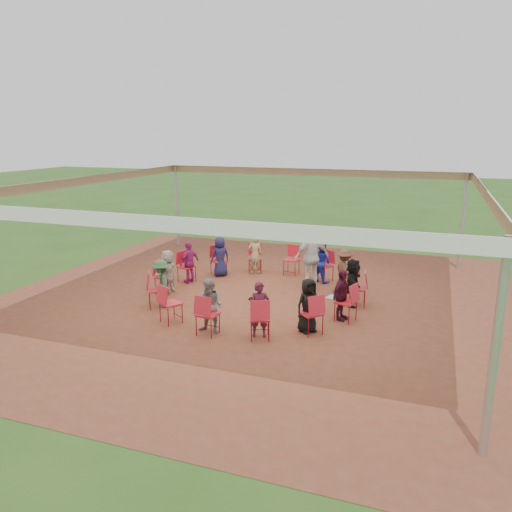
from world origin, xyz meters
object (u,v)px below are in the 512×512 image
(person_seated_5, at_px, (220,257))
(person_seated_9, at_px, (210,306))
(person_seated_3, at_px, (322,262))
(chair_1, at_px, (357,289))
(chair_3, at_px, (324,266))
(chair_11, at_px, (208,314))
(person_seated_0, at_px, (341,295))
(person_seated_8, at_px, (161,284))
(standing_person, at_px, (312,257))
(chair_10, at_px, (171,304))
(chair_4, at_px, (292,260))
(person_seated_7, at_px, (168,272))
(chair_8, at_px, (164,277))
(chair_2, at_px, (348,276))
(chair_5, at_px, (255,258))
(person_seated_10, at_px, (260,310))
(cable_coil, at_px, (255,299))
(chair_12, at_px, (260,318))
(chair_9, at_px, (157,290))
(chair_13, at_px, (311,314))
(person_seated_1, at_px, (353,282))
(person_seated_4, at_px, (255,254))
(chair_6, at_px, (219,261))
(chair_0, at_px, (346,302))
(person_seated_6, at_px, (189,262))
(laptop, at_px, (335,295))
(person_seated_2, at_px, (344,271))
(person_seated_11, at_px, (308,305))
(chair_7, at_px, (187,267))

(person_seated_5, distance_m, person_seated_9, 4.35)
(person_seated_3, height_order, person_seated_9, same)
(chair_1, xyz_separation_m, chair_3, (-1.23, 1.82, 0.00))
(chair_11, relative_size, person_seated_0, 0.76)
(person_seated_8, distance_m, standing_person, 4.14)
(chair_10, distance_m, person_seated_0, 3.87)
(chair_1, xyz_separation_m, chair_4, (-2.30, 2.16, 0.00))
(person_seated_0, relative_size, person_seated_7, 1.00)
(chair_4, height_order, chair_8, same)
(chair_2, bearing_deg, chair_5, 38.57)
(chair_1, height_order, person_seated_10, person_seated_10)
(cable_coil, bearing_deg, person_seated_5, 134.88)
(chair_1, bearing_deg, chair_12, 141.43)
(chair_9, bearing_deg, person_seated_10, 40.31)
(chair_3, distance_m, person_seated_8, 4.82)
(chair_9, height_order, chair_13, same)
(chair_11, distance_m, person_seated_1, 3.87)
(chair_4, height_order, person_seated_4, person_seated_4)
(standing_person, bearing_deg, chair_5, -67.39)
(chair_6, bearing_deg, chair_0, 102.86)
(chair_11, relative_size, person_seated_4, 0.76)
(chair_10, distance_m, person_seated_6, 3.09)
(chair_10, bearing_deg, chair_11, 12.86)
(chair_1, relative_size, chair_12, 1.00)
(person_seated_10, distance_m, laptop, 2.03)
(chair_10, distance_m, person_seated_2, 4.82)
(chair_11, bearing_deg, standing_person, 76.55)
(chair_13, bearing_deg, person_seated_8, 127.46)
(chair_9, xyz_separation_m, person_seated_1, (4.49, 1.76, 0.15))
(person_seated_0, distance_m, laptop, 0.17)
(chair_3, xyz_separation_m, cable_coil, (-1.31, -2.26, -0.43))
(person_seated_6, distance_m, person_seated_9, 3.77)
(chair_3, height_order, laptop, chair_3)
(chair_5, relative_size, person_seated_7, 0.76)
(person_seated_7, xyz_separation_m, standing_person, (3.47, 1.76, 0.28))
(chair_1, bearing_deg, chair_10, 115.71)
(person_seated_0, relative_size, person_seated_11, 1.00)
(chair_9, height_order, person_seated_1, person_seated_1)
(chair_1, xyz_separation_m, cable_coil, (-2.54, -0.44, -0.43))
(chair_2, relative_size, person_seated_9, 0.76)
(chair_1, height_order, chair_13, same)
(person_seated_10, bearing_deg, laptop, 29.86)
(chair_5, bearing_deg, chair_1, 128.57)
(chair_13, height_order, standing_person, standing_person)
(person_seated_1, distance_m, person_seated_2, 1.07)
(chair_7, xyz_separation_m, chair_13, (4.26, -2.50, 0.00))
(person_seated_7, xyz_separation_m, person_seated_8, (0.39, -1.00, 0.00))
(chair_7, xyz_separation_m, person_seated_1, (4.80, -0.42, 0.15))
(chair_7, height_order, chair_8, same)
(chair_7, relative_size, laptop, 2.39)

